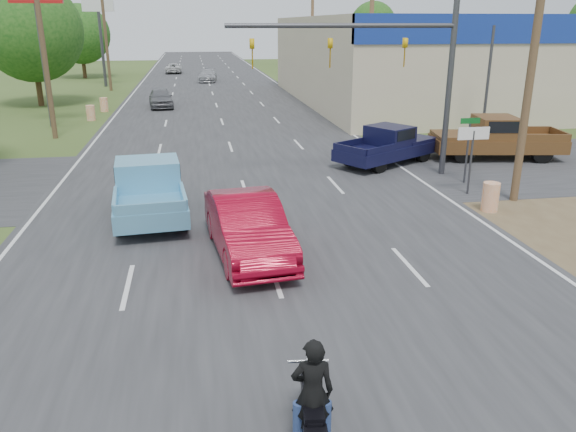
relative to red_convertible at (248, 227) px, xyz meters
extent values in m
cube|color=#2D2D30|center=(0.50, 30.48, -0.81)|extent=(15.00, 180.00, 0.02)
cube|color=#2D2D30|center=(0.50, 8.48, -0.81)|extent=(120.00, 10.00, 0.02)
cylinder|color=#4C3823|center=(10.00, 3.48, 4.18)|extent=(0.28, 0.28, 10.00)
cylinder|color=#4C3823|center=(10.00, 21.48, 4.18)|extent=(0.28, 0.28, 10.00)
cylinder|color=#4C3823|center=(10.00, 39.48, 4.18)|extent=(0.28, 0.28, 10.00)
cylinder|color=#4C3823|center=(-9.00, 18.48, 4.18)|extent=(0.28, 0.28, 10.00)
cylinder|color=#4C3823|center=(-9.00, 42.48, 4.18)|extent=(0.28, 0.28, 10.00)
cylinder|color=#422D19|center=(-13.00, 32.48, 0.80)|extent=(0.44, 0.44, 3.24)
sphere|color=#154513|center=(-13.00, 32.48, 4.76)|extent=(7.56, 7.56, 7.56)
cylinder|color=#422D19|center=(-13.70, 56.48, 0.62)|extent=(0.44, 0.44, 2.88)
sphere|color=#154513|center=(-13.70, 56.48, 4.14)|extent=(6.72, 6.72, 6.72)
cylinder|color=#422D19|center=(30.50, 85.48, 0.89)|extent=(0.44, 0.44, 3.42)
sphere|color=#154513|center=(30.50, 85.48, 5.07)|extent=(7.98, 7.98, 7.98)
cylinder|color=#422D19|center=(-29.50, 85.48, 1.07)|extent=(0.44, 0.44, 3.78)
sphere|color=#154513|center=(-29.50, 85.48, 5.69)|extent=(8.82, 8.82, 8.82)
cylinder|color=orange|center=(8.50, 2.48, -0.32)|extent=(0.56, 0.56, 1.00)
cylinder|color=orange|center=(8.90, 10.98, -0.32)|extent=(0.56, 0.56, 1.00)
cylinder|color=orange|center=(-8.00, 24.48, -0.32)|extent=(0.56, 0.56, 1.00)
cylinder|color=orange|center=(-7.70, 28.48, -0.32)|extent=(0.56, 0.56, 1.00)
cylinder|color=#3F3F44|center=(-10.00, 22.48, 3.68)|extent=(0.30, 0.30, 9.00)
cylinder|color=#3F3F44|center=(-10.00, 46.48, 3.68)|extent=(0.30, 0.30, 9.00)
cube|color=white|center=(-10.00, 46.48, 7.38)|extent=(3.00, 0.35, 2.00)
cylinder|color=#3F3F44|center=(8.70, 4.48, 0.38)|extent=(0.08, 0.08, 2.40)
cube|color=white|center=(8.70, 4.48, 1.48)|extent=(1.20, 0.05, 0.45)
cylinder|color=#3F3F44|center=(9.30, 5.98, 0.38)|extent=(0.08, 0.08, 2.40)
cube|color=#0C591E|center=(9.30, 5.98, 1.68)|extent=(0.80, 0.04, 0.22)
cylinder|color=#3F3F44|center=(9.00, 7.48, 2.68)|extent=(0.24, 0.24, 7.00)
cylinder|color=#3F3F44|center=(4.50, 7.48, 5.18)|extent=(9.00, 0.18, 0.18)
imported|color=gold|center=(7.00, 7.48, 4.73)|extent=(0.18, 0.40, 1.10)
imported|color=gold|center=(4.00, 7.48, 4.73)|extent=(0.18, 0.40, 1.10)
imported|color=gold|center=(1.00, 7.48, 4.73)|extent=(0.18, 0.40, 1.10)
imported|color=maroon|center=(0.00, 0.00, 0.00)|extent=(2.27, 5.15, 1.65)
cylinder|color=black|center=(0.30, -6.75, -0.50)|extent=(0.19, 0.66, 0.66)
cube|color=black|center=(0.22, -7.44, -0.21)|extent=(0.35, 1.21, 0.30)
cube|color=black|center=(0.25, -7.19, -0.01)|extent=(0.32, 0.57, 0.22)
cube|color=black|center=(0.19, -7.73, -0.05)|extent=(0.36, 0.58, 0.10)
cylinder|color=white|center=(0.28, -6.90, 0.22)|extent=(0.65, 0.12, 0.05)
imported|color=black|center=(0.21, -7.59, 0.05)|extent=(0.68, 0.49, 1.75)
cylinder|color=black|center=(-3.93, 5.55, -0.39)|extent=(0.40, 0.90, 0.87)
cylinder|color=black|center=(-2.11, 5.71, -0.39)|extent=(0.40, 0.90, 0.87)
cylinder|color=black|center=(-3.64, 2.17, -0.39)|extent=(0.40, 0.90, 0.87)
cylinder|color=black|center=(-1.82, 2.33, -0.39)|extent=(0.40, 0.90, 0.87)
cube|color=#5FA7CB|center=(-2.88, 3.94, -0.15)|extent=(2.66, 5.82, 0.57)
cube|color=#5FA7CB|center=(-3.02, 5.63, 0.21)|extent=(2.25, 2.32, 0.20)
cube|color=#5FA7CB|center=(-2.89, 4.05, 0.59)|extent=(2.14, 1.86, 0.92)
cube|color=black|center=(-2.89, 4.05, 0.75)|extent=(2.16, 1.53, 0.49)
cube|color=#5FA7CB|center=(-2.64, 1.18, 0.29)|extent=(2.00, 0.26, 0.33)
cylinder|color=black|center=(8.17, 11.15, -0.42)|extent=(0.84, 0.68, 0.80)
cylinder|color=black|center=(9.06, 9.72, -0.42)|extent=(0.84, 0.68, 0.80)
cylinder|color=black|center=(5.52, 9.50, -0.42)|extent=(0.84, 0.68, 0.80)
cylinder|color=black|center=(6.41, 8.07, -0.42)|extent=(0.84, 0.68, 0.80)
cube|color=#111133|center=(7.29, 9.61, -0.20)|extent=(5.48, 4.45, 0.52)
cube|color=#111133|center=(8.62, 10.43, 0.13)|extent=(2.68, 2.66, 0.18)
cube|color=#111133|center=(7.38, 9.66, 0.48)|extent=(2.30, 2.39, 0.85)
cube|color=black|center=(7.38, 9.66, 0.63)|extent=(2.05, 2.26, 0.45)
cube|color=#111133|center=(5.12, 8.26, 0.20)|extent=(1.04, 1.61, 0.30)
cylinder|color=black|center=(10.81, 9.17, -0.36)|extent=(0.96, 0.49, 0.92)
cylinder|color=black|center=(11.13, 11.07, -0.36)|extent=(0.96, 0.49, 0.92)
cylinder|color=black|center=(14.35, 8.58, -0.36)|extent=(0.96, 0.49, 0.92)
cylinder|color=black|center=(14.67, 10.48, -0.36)|extent=(0.96, 0.49, 0.92)
cube|color=#57361A|center=(12.74, 9.83, -0.11)|extent=(6.28, 3.26, 0.60)
cube|color=#57361A|center=(10.97, 10.12, 0.27)|extent=(2.60, 2.53, 0.21)
cube|color=#57361A|center=(12.62, 9.85, 0.67)|extent=(2.12, 2.38, 0.98)
cube|color=black|center=(12.62, 9.85, 0.84)|extent=(1.77, 2.37, 0.52)
cube|color=#57361A|center=(15.63, 9.34, 0.35)|extent=(0.44, 2.10, 0.34)
imported|color=slate|center=(-3.71, 29.89, -0.10)|extent=(2.11, 4.39, 1.45)
imported|color=#A3A4A8|center=(0.44, 49.70, -0.15)|extent=(2.28, 4.77, 1.34)
imported|color=silver|center=(-3.55, 61.77, -0.20)|extent=(2.08, 4.46, 1.24)
camera|label=1|loc=(-1.28, -14.34, 5.24)|focal=35.00mm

